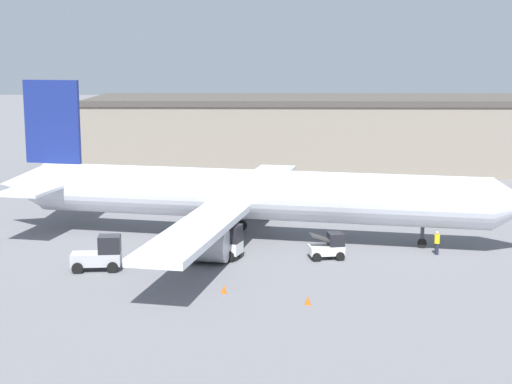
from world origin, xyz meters
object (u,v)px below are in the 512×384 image
object	(u,v)px
ground_crew_worker	(437,242)
pushback_tug	(101,255)
safety_cone_far	(224,289)
belt_loader_truck	(329,246)
baggage_tug	(221,243)
airplane	(243,195)
safety_cone_near	(308,300)

from	to	relation	value
ground_crew_worker	pushback_tug	distance (m)	24.20
ground_crew_worker	safety_cone_far	size ratio (longest dim) A/B	3.20
belt_loader_truck	baggage_tug	bearing A→B (deg)	172.03
airplane	pushback_tug	xyz separation A→B (m)	(-9.38, -9.34, -2.44)
ground_crew_worker	safety_cone_near	bearing A→B (deg)	-90.60
pushback_tug	baggage_tug	bearing A→B (deg)	16.09
baggage_tug	safety_cone_near	size ratio (longest dim) A/B	6.86
ground_crew_worker	baggage_tug	world-z (taller)	baggage_tug
airplane	safety_cone_far	bearing A→B (deg)	-81.41
pushback_tug	safety_cone_near	bearing A→B (deg)	-33.02
airplane	pushback_tug	distance (m)	13.46
ground_crew_worker	safety_cone_far	xyz separation A→B (m)	(-15.04, -9.61, -0.66)
safety_cone_far	safety_cone_near	bearing A→B (deg)	-22.29
pushback_tug	belt_loader_truck	bearing A→B (deg)	6.33
safety_cone_near	safety_cone_far	xyz separation A→B (m)	(-5.08, 2.08, 0.00)
belt_loader_truck	airplane	bearing A→B (deg)	127.84
ground_crew_worker	safety_cone_near	world-z (taller)	ground_crew_worker
baggage_tug	safety_cone_near	xyz separation A→B (m)	(5.77, -10.32, -0.87)
baggage_tug	safety_cone_far	size ratio (longest dim) A/B	6.86
ground_crew_worker	safety_cone_near	size ratio (longest dim) A/B	3.20
pushback_tug	ground_crew_worker	bearing A→B (deg)	5.15
belt_loader_truck	safety_cone_near	xyz separation A→B (m)	(-1.96, -10.49, -0.61)
airplane	safety_cone_far	size ratio (longest dim) A/B	78.60
baggage_tug	belt_loader_truck	bearing A→B (deg)	19.19
safety_cone_near	baggage_tug	bearing A→B (deg)	119.20
airplane	belt_loader_truck	size ratio (longest dim) A/B	16.32
safety_cone_near	ground_crew_worker	bearing A→B (deg)	49.58
airplane	pushback_tug	size ratio (longest dim) A/B	12.47
airplane	safety_cone_near	xyz separation A→B (m)	(4.42, -16.43, -3.26)
airplane	ground_crew_worker	bearing A→B (deg)	-6.98
baggage_tug	safety_cone_far	distance (m)	8.31
baggage_tug	belt_loader_truck	world-z (taller)	baggage_tug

